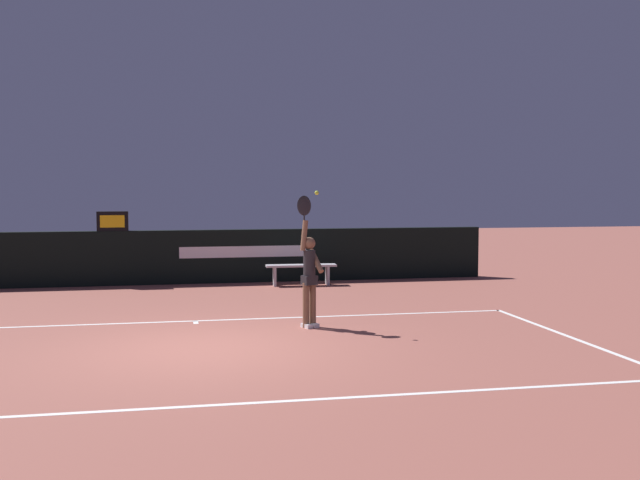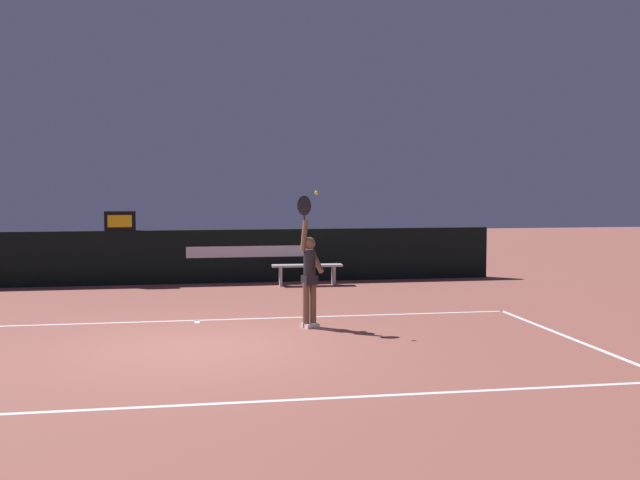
% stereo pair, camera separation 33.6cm
% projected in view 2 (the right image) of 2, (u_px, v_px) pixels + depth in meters
% --- Properties ---
extents(ground_plane, '(60.00, 60.00, 0.00)m').
position_uv_depth(ground_plane, '(199.00, 347.00, 11.47)').
color(ground_plane, '#955246').
extents(court_lines, '(11.88, 5.49, 0.00)m').
position_uv_depth(court_lines, '(199.00, 352.00, 11.14)').
color(court_lines, white).
rests_on(court_lines, ground).
extents(back_wall, '(15.44, 0.24, 1.34)m').
position_uv_depth(back_wall, '(194.00, 257.00, 19.03)').
color(back_wall, black).
rests_on(back_wall, ground).
extents(speed_display, '(0.74, 0.20, 0.48)m').
position_uv_depth(speed_display, '(120.00, 221.00, 18.65)').
color(speed_display, black).
rests_on(speed_display, back_wall).
extents(tennis_player, '(0.48, 0.39, 2.29)m').
position_uv_depth(tennis_player, '(309.00, 274.00, 13.04)').
color(tennis_player, brown).
rests_on(tennis_player, ground).
extents(tennis_ball, '(0.07, 0.07, 0.07)m').
position_uv_depth(tennis_ball, '(317.00, 193.00, 12.72)').
color(tennis_ball, '#C6DA34').
extents(courtside_bench_near, '(1.74, 0.43, 0.51)m').
position_uv_depth(courtside_bench_near, '(307.00, 269.00, 18.64)').
color(courtside_bench_near, '#B0AFB6').
rests_on(courtside_bench_near, ground).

